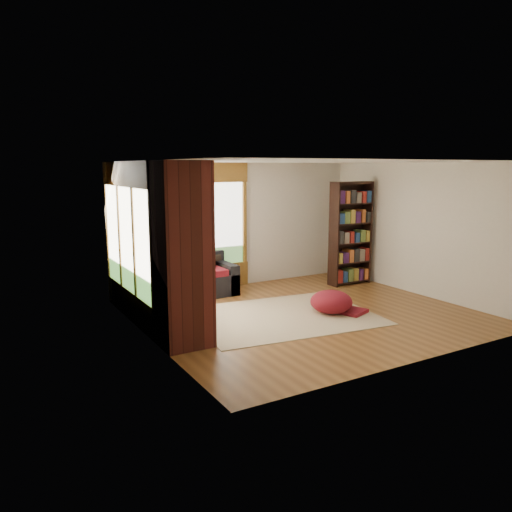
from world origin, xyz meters
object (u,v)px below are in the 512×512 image
dog_brindle (172,269)px  pouf (331,301)px  brick_chimney (182,255)px  area_rug (283,316)px  dog_tan (173,262)px  sectional_sofa (164,290)px  bookshelf (351,233)px

dog_brindle → pouf: bearing=-127.0°
brick_chimney → dog_brindle: 1.75m
brick_chimney → area_rug: (1.97, 0.42, -1.29)m
dog_tan → pouf: bearing=-80.5°
brick_chimney → sectional_sofa: bearing=77.7°
area_rug → brick_chimney: bearing=-167.9°
area_rug → pouf: size_ratio=4.13×
sectional_sofa → dog_tan: (0.18, -0.03, 0.51)m
area_rug → bookshelf: size_ratio=1.37×
brick_chimney → dog_tan: brick_chimney is taller
pouf → brick_chimney: bearing=-176.5°
pouf → dog_tan: 2.92m
pouf → dog_brindle: dog_brindle is taller
bookshelf → dog_tan: 3.94m
area_rug → dog_brindle: 2.08m
bookshelf → sectional_sofa: bearing=175.4°
sectional_sofa → dog_brindle: size_ratio=2.44×
pouf → area_rug: bearing=163.4°
bookshelf → dog_tan: bearing=175.6°
pouf → dog_brindle: size_ratio=0.81×
sectional_sofa → bookshelf: 4.18m
brick_chimney → pouf: (2.81, 0.17, -1.09)m
sectional_sofa → dog_brindle: dog_brindle is taller
dog_tan → bookshelf: bearing=-44.7°
brick_chimney → sectional_sofa: brick_chimney is taller
sectional_sofa → bookshelf: bearing=-6.1°
dog_tan → dog_brindle: dog_tan is taller
brick_chimney → dog_tan: (0.62, 2.02, -0.49)m
dog_brindle → sectional_sofa: bearing=-6.1°
area_rug → bookshelf: (2.57, 1.29, 1.10)m
area_rug → pouf: (0.84, -0.25, 0.20)m
pouf → bookshelf: bearing=41.8°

